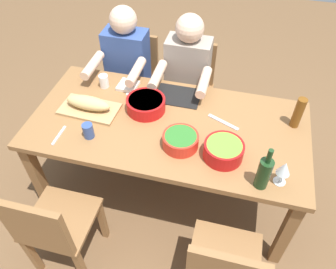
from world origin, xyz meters
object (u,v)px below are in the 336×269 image
object	(u,v)px
dining_table	(168,132)
serving_bowl_pasta	(146,104)
chair_near_left	(53,227)
chair_far_left	(135,77)
chair_far_center	(190,85)
cutting_board	(89,109)
diner_far_left	(126,68)
serving_bowl_greens	(181,140)
wine_bottle	(264,173)
cup_near_left	(88,131)
beer_bottle	(298,113)
napkin_stack	(128,86)
bread_loaf	(88,103)
cup_far_left	(104,81)
serving_bowl_salad	(224,150)
diner_far_center	(186,77)
wine_glass	(284,169)

from	to	relation	value
dining_table	serving_bowl_pasta	size ratio (longest dim) A/B	6.92
chair_near_left	chair_far_left	distance (m)	1.54
chair_far_center	cutting_board	xyz separation A→B (m)	(-0.56, -0.78, 0.27)
diner_far_left	serving_bowl_greens	world-z (taller)	diner_far_left
wine_bottle	cup_near_left	bearing A→B (deg)	174.06
serving_bowl_greens	cutting_board	xyz separation A→B (m)	(-0.68, 0.17, -0.04)
serving_bowl_pasta	wine_bottle	world-z (taller)	wine_bottle
wine_bottle	beer_bottle	bearing A→B (deg)	71.03
napkin_stack	chair_far_left	bearing A→B (deg)	104.51
bread_loaf	wine_bottle	size ratio (longest dim) A/B	1.10
wine_bottle	cup_far_left	distance (m)	1.33
cutting_board	wine_bottle	world-z (taller)	wine_bottle
cup_far_left	chair_near_left	bearing A→B (deg)	-87.24
serving_bowl_greens	cutting_board	world-z (taller)	serving_bowl_greens
bread_loaf	napkin_stack	world-z (taller)	bread_loaf
chair_near_left	serving_bowl_salad	xyz separation A→B (m)	(0.90, 0.57, 0.32)
serving_bowl_pasta	cup_near_left	world-z (taller)	cup_near_left
diner_far_left	wine_bottle	world-z (taller)	diner_far_left
diner_far_left	serving_bowl_salad	xyz separation A→B (m)	(0.90, -0.79, 0.10)
chair_far_left	diner_far_center	bearing A→B (deg)	-19.97
wine_glass	serving_bowl_greens	bearing A→B (deg)	167.56
cup_near_left	bread_loaf	bearing A→B (deg)	113.45
wine_bottle	bread_loaf	bearing A→B (deg)	163.64
chair_far_left	cup_near_left	bearing A→B (deg)	-87.13
chair_far_center	napkin_stack	bearing A→B (deg)	-129.29
serving_bowl_greens	serving_bowl_pasta	bearing A→B (deg)	138.49
chair_near_left	serving_bowl_pasta	distance (m)	0.97
chair_near_left	serving_bowl_salad	distance (m)	1.11
serving_bowl_pasta	chair_far_left	bearing A→B (deg)	115.67
cup_far_left	dining_table	bearing A→B (deg)	-25.39
serving_bowl_salad	cutting_board	bearing A→B (deg)	168.59
dining_table	serving_bowl_salad	size ratio (longest dim) A/B	7.71
serving_bowl_pasta	beer_bottle	world-z (taller)	beer_bottle
dining_table	napkin_stack	bearing A→B (deg)	141.90
chair_far_center	bread_loaf	world-z (taller)	same
chair_near_left	wine_glass	size ratio (longest dim) A/B	5.12
chair_far_left	cutting_board	bearing A→B (deg)	-93.70
chair_far_center	cup_far_left	size ratio (longest dim) A/B	8.71
napkin_stack	diner_far_left	bearing A→B (deg)	113.04
diner_far_center	wine_glass	xyz separation A→B (m)	(0.73, -0.90, 0.16)
cutting_board	wine_glass	distance (m)	1.32
wine_bottle	napkin_stack	xyz separation A→B (m)	(-1.01, 0.66, -0.10)
chair_far_left	diner_far_left	size ratio (longest dim) A/B	0.71
cup_near_left	cup_far_left	xyz separation A→B (m)	(-0.10, 0.51, -0.00)
chair_far_left	serving_bowl_salad	xyz separation A→B (m)	(0.90, -0.97, 0.32)
diner_far_left	wine_bottle	xyz separation A→B (m)	(1.13, -0.94, 0.15)
chair_far_center	bread_loaf	xyz separation A→B (m)	(-0.56, -0.78, 0.32)
serving_bowl_greens	serving_bowl_salad	xyz separation A→B (m)	(0.27, -0.02, 0.01)
bread_loaf	cup_far_left	bearing A→B (deg)	89.87
chair_far_left	bread_loaf	size ratio (longest dim) A/B	2.66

